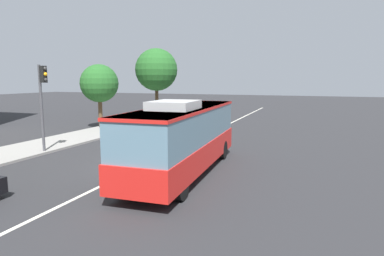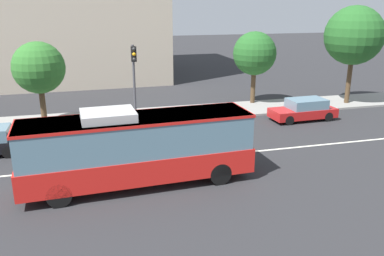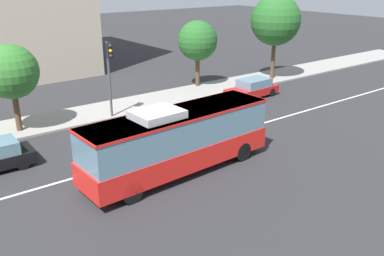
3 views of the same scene
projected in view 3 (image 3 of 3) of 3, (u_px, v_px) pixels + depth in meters
ground_plane at (160, 153)px, 22.79m from camera, size 160.00×160.00×0.00m
sidewalk_kerb at (94, 113)px, 29.17m from camera, size 80.00×3.87×0.14m
lane_centre_line at (160, 153)px, 22.79m from camera, size 76.00×0.16×0.01m
transit_bus at (178, 138)px, 20.07m from camera, size 10.11×2.99×3.46m
sedan_red at (252, 88)px, 32.86m from camera, size 4.56×1.97×1.46m
traffic_light_near_corner at (110, 67)px, 27.00m from camera, size 0.33×0.62×5.20m
street_tree_kerbside_left at (276, 21)px, 36.70m from camera, size 4.44×4.44×7.59m
street_tree_kerbside_centre at (11, 72)px, 24.46m from camera, size 3.26×3.26×5.47m
street_tree_kerbside_right at (198, 41)px, 34.60m from camera, size 3.33×3.33×5.68m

